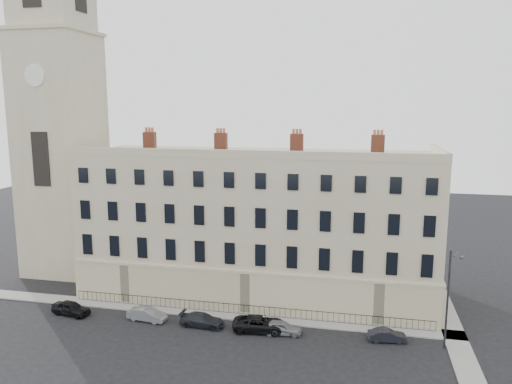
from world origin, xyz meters
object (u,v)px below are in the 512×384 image
car_a (71,308)px  car_c (202,320)px  streetlamp (449,295)px  car_e (282,328)px  car_b (147,314)px  car_f (387,336)px  car_d (260,324)px

car_a → car_c: size_ratio=0.94×
streetlamp → car_c: bearing=-156.4°
car_e → car_b: bearing=85.8°
car_c → car_f: (16.35, 0.48, -0.06)m
car_f → car_a: bearing=83.7°
car_a → car_e: size_ratio=1.09×
car_b → car_e: (12.74, -0.13, -0.01)m
car_b → car_f: size_ratio=1.15×
car_a → car_d: bearing=-79.0°
car_a → car_b: 7.71m
car_c → streetlamp: size_ratio=0.49×
car_c → streetlamp: 21.38m
car_d → car_f: size_ratio=1.50×
car_a → car_c: 13.12m
car_c → car_d: 5.35m
car_b → car_e: car_b is taller
car_c → car_d: size_ratio=0.85×
car_c → car_e: 7.32m
car_b → streetlamp: size_ratio=0.44×
car_c → streetlamp: (20.99, 0.13, 4.08)m
car_a → car_c: (13.12, 0.24, -0.06)m
car_d → car_e: bearing=-101.2°
car_a → car_b: car_a is taller
car_a → car_e: bearing=-79.6°
car_b → car_c: bearing=-85.2°
car_e → streetlamp: 14.26m
car_c → car_a: bearing=94.0°
car_c → streetlamp: bearing=-86.7°
car_b → car_f: (21.77, 0.39, -0.08)m
streetlamp → car_e: bearing=-156.0°
car_e → car_f: car_e is taller
car_e → car_f: bearing=-90.3°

